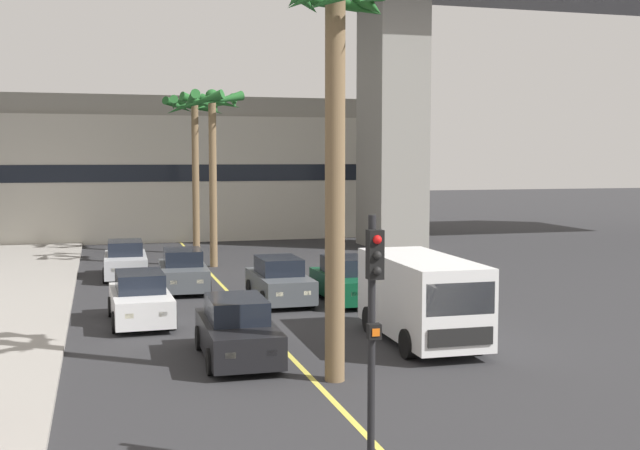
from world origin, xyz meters
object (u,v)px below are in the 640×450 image
object	(u,v)px
car_queue_second	(183,271)
car_queue_fifth	(348,281)
palm_tree_near_median	(212,123)
palm_tree_mid_median	(195,123)
car_queue_third	(237,331)
delivery_van	(421,296)
car_queue_sixth	(280,281)
car_queue_front	(140,300)
traffic_light_median_near	(373,311)
car_queue_fourth	(126,261)
palm_tree_far_median	(335,75)

from	to	relation	value
car_queue_second	car_queue_fifth	distance (m)	6.67
palm_tree_near_median	palm_tree_mid_median	world-z (taller)	palm_tree_mid_median
car_queue_third	delivery_van	distance (m)	5.20
delivery_van	palm_tree_mid_median	bearing A→B (deg)	99.10
delivery_van	car_queue_third	bearing A→B (deg)	-175.11
palm_tree_near_median	car_queue_sixth	bearing A→B (deg)	-84.11
car_queue_front	traffic_light_median_near	size ratio (longest dim) A/B	0.99
delivery_van	traffic_light_median_near	bearing A→B (deg)	-117.17
car_queue_sixth	palm_tree_mid_median	bearing A→B (deg)	94.45
car_queue_sixth	palm_tree_mid_median	world-z (taller)	palm_tree_mid_median
car_queue_fourth	car_queue_fifth	world-z (taller)	same
car_queue_third	palm_tree_near_median	world-z (taller)	palm_tree_near_median
car_queue_third	palm_tree_far_median	xyz separation A→B (m)	(1.82, -2.51, 6.17)
palm_tree_mid_median	palm_tree_far_median	xyz separation A→B (m)	(0.20, -25.01, 0.03)
car_queue_second	delivery_van	size ratio (longest dim) A/B	0.79
car_queue_sixth	delivery_van	world-z (taller)	delivery_van
traffic_light_median_near	car_queue_fourth	bearing A→B (deg)	97.58
car_queue_third	car_queue_fourth	distance (m)	14.95
car_queue_sixth	palm_tree_near_median	world-z (taller)	palm_tree_near_median
car_queue_front	palm_tree_near_median	size ratio (longest dim) A/B	0.51
car_queue_fourth	car_queue_front	bearing A→B (deg)	-89.18
car_queue_third	car_queue_fifth	world-z (taller)	same
delivery_van	palm_tree_far_median	xyz separation A→B (m)	(-3.34, -2.95, 5.61)
car_queue_second	car_queue_sixth	distance (m)	4.53
delivery_van	traffic_light_median_near	size ratio (longest dim) A/B	1.26
car_queue_second	palm_tree_mid_median	distance (m)	13.19
car_queue_front	delivery_van	bearing A→B (deg)	-33.35
car_queue_front	palm_tree_mid_median	size ratio (longest dim) A/B	0.50
palm_tree_near_median	palm_tree_far_median	size ratio (longest dim) A/B	0.90
car_queue_sixth	palm_tree_far_median	size ratio (longest dim) A/B	0.45
car_queue_fifth	car_queue_sixth	bearing A→B (deg)	165.87
car_queue_third	car_queue_fourth	size ratio (longest dim) A/B	1.00
car_queue_third	palm_tree_mid_median	bearing A→B (deg)	85.88
palm_tree_near_median	delivery_van	bearing A→B (deg)	-78.65
palm_tree_mid_median	car_queue_fifth	bearing A→B (deg)	-77.26
car_queue_third	palm_tree_mid_median	xyz separation A→B (m)	(1.62, 22.50, 6.14)
car_queue_third	palm_tree_mid_median	distance (m)	23.38
palm_tree_mid_median	traffic_light_median_near	bearing A→B (deg)	-91.58
car_queue_fifth	delivery_van	world-z (taller)	delivery_van
car_queue_front	car_queue_third	world-z (taller)	same
car_queue_fourth	car_queue_sixth	bearing A→B (deg)	-54.93
palm_tree_mid_median	car_queue_sixth	bearing A→B (deg)	-85.55
car_queue_front	car_queue_fifth	xyz separation A→B (m)	(7.25, 1.77, 0.00)
palm_tree_near_median	palm_tree_mid_median	bearing A→B (deg)	91.85
palm_tree_mid_median	car_queue_front	bearing A→B (deg)	-102.24
car_queue_fourth	traffic_light_median_near	distance (m)	23.15
delivery_van	car_queue_second	bearing A→B (deg)	117.10
car_queue_third	car_queue_second	bearing A→B (deg)	91.24
car_queue_fifth	palm_tree_mid_median	bearing A→B (deg)	102.74
palm_tree_near_median	car_queue_fifth	bearing A→B (deg)	-71.87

